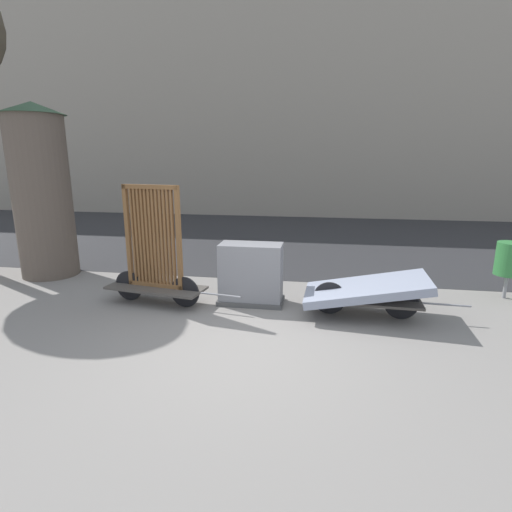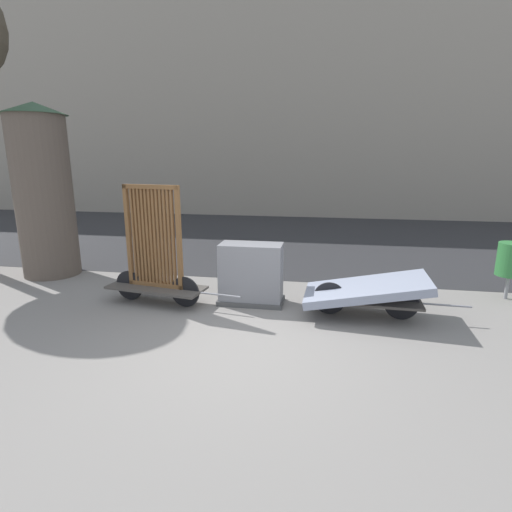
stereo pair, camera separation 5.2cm
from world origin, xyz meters
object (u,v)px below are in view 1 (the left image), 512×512
at_px(bike_cart_with_mattress, 366,291).
at_px(utility_cabinet, 251,276).
at_px(bike_cart_with_bedframe, 155,263).
at_px(trash_bin, 510,259).
at_px(advertising_column, 42,191).

xyz_separation_m(bike_cart_with_mattress, utility_cabinet, (-1.87, 0.29, 0.06)).
relative_size(bike_cart_with_bedframe, trash_bin, 2.38).
distance_m(bike_cart_with_bedframe, trash_bin, 6.15).
xyz_separation_m(utility_cabinet, advertising_column, (-4.54, 1.00, 1.30)).
bearing_deg(utility_cabinet, trash_bin, 12.68).
relative_size(bike_cart_with_bedframe, advertising_column, 0.68).
relative_size(bike_cart_with_mattress, utility_cabinet, 2.25).
distance_m(bike_cart_with_bedframe, bike_cart_with_mattress, 3.48).
distance_m(bike_cart_with_bedframe, advertising_column, 3.39).
height_order(bike_cart_with_mattress, trash_bin, trash_bin).
xyz_separation_m(bike_cart_with_mattress, advertising_column, (-6.42, 1.29, 1.37)).
bearing_deg(advertising_column, trash_bin, 0.00).
height_order(utility_cabinet, advertising_column, advertising_column).
relative_size(bike_cart_with_mattress, trash_bin, 2.47).
xyz_separation_m(bike_cart_with_bedframe, advertising_column, (-2.95, 1.29, 1.07)).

